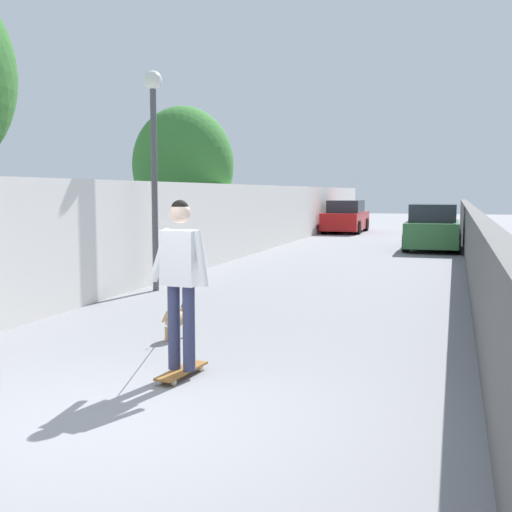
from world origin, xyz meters
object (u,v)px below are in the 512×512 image
Objects in this scene: person_skateboarder at (181,271)px; car_near at (433,229)px; lamp_post at (154,141)px; skateboard at (182,371)px; dog at (177,318)px; car_far at (346,217)px; tree_left_near at (183,166)px.

car_near is (16.31, -2.01, -0.42)m from person_skateboarder.
lamp_post is 12.21m from car_near.
dog is (1.63, 0.79, 0.21)m from skateboard.
lamp_post reaches higher than person_skateboarder.
person_skateboarder reaches higher than car_far.
tree_left_near reaches higher than skateboard.
person_skateboarder is at bearing 172.98° from car_near.
car_near is (14.68, -2.80, 0.44)m from dog.
tree_left_near is 8.73m from car_near.
car_near and car_far have the same top height.
person_skateboarder is at bearing -154.15° from dog.
dog is 23.20m from car_far.
lamp_post reaches higher than skateboard.
tree_left_near is 12.62m from person_skateboarder.
person_skateboarder reaches higher than car_near.
car_far is at bearing 3.79° from dog.
car_far is (13.29, -2.66, -2.00)m from tree_left_near.
skateboard is 0.42× the size of dog.
lamp_post is 0.97× the size of car_far.
skateboard is 16.45m from car_near.
car_near is (16.31, -2.01, 0.65)m from skateboard.
tree_left_near is 12.80m from skateboard.
dog reaches higher than skateboard.
skateboard is 1.07m from person_skateboarder.
lamp_post reaches higher than car_near.
skateboard is 0.46× the size of person_skateboarder.
skateboard is 24.89m from car_far.
skateboard is 1.82m from dog.
tree_left_near reaches higher than person_skateboarder.
person_skateboarder is 16.44m from car_near.
lamp_post is at bearing 178.23° from car_far.
skateboard is (-5.36, -2.92, -2.86)m from lamp_post.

